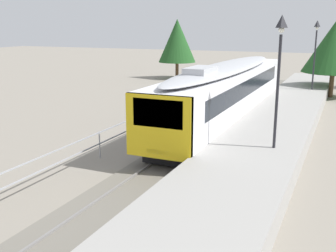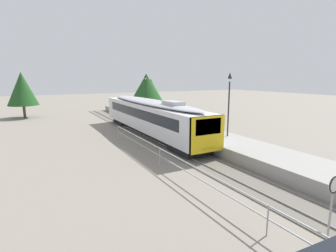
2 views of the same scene
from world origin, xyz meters
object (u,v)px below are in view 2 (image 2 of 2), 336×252
object	(u,v)px
speed_limit_sign	(333,195)
commuter_train	(150,115)
platform_lamp_mid_platform	(229,92)
platform_lamp_far_end	(146,86)

from	to	relation	value
speed_limit_sign	commuter_train	bearing A→B (deg)	83.07
commuter_train	platform_lamp_mid_platform	bearing A→B (deg)	-59.97
speed_limit_sign	platform_lamp_far_end	bearing A→B (deg)	77.84
commuter_train	platform_lamp_mid_platform	xyz separation A→B (m)	(4.07, -7.04, 2.48)
platform_lamp_far_end	speed_limit_sign	world-z (taller)	platform_lamp_far_end
platform_lamp_far_end	platform_lamp_mid_platform	bearing A→B (deg)	-90.00
commuter_train	platform_lamp_far_end	world-z (taller)	platform_lamp_far_end
platform_lamp_mid_platform	speed_limit_sign	xyz separation A→B (m)	(-6.45, -12.52, -2.50)
platform_lamp_far_end	speed_limit_sign	distance (m)	30.73
platform_lamp_far_end	commuter_train	bearing A→B (deg)	-111.43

